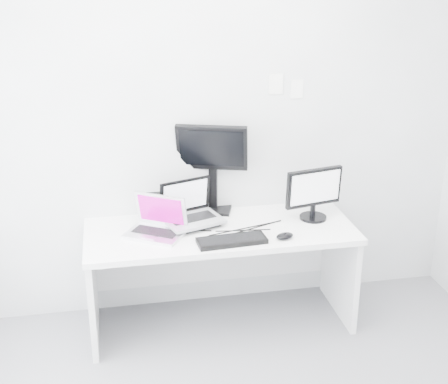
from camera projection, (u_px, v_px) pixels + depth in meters
The scene contains 11 objects.
back_wall at pixel (211, 125), 4.25m from camera, with size 3.60×3.60×0.00m, color silver.
desk at pixel (221, 277), 4.28m from camera, with size 1.80×0.70×0.73m, color white.
macbook at pixel (154, 217), 4.00m from camera, with size 0.36×0.27×0.27m, color silver.
speaker at pixel (155, 208), 4.23m from camera, with size 0.10×0.10×0.20m, color black.
dell_laptop at pixel (193, 205), 4.14m from camera, with size 0.37×0.29×0.31m, color #A1A3A9.
rear_monitor at pixel (212, 167), 4.32m from camera, with size 0.49×0.18×0.66m, color black.
samsung_monitor at pixel (314, 193), 4.24m from camera, with size 0.41×0.19×0.38m, color black.
keyboard at pixel (232, 241), 3.95m from camera, with size 0.44×0.16×0.03m, color black.
mouse at pixel (285, 236), 4.00m from camera, with size 0.12×0.08×0.04m, color black.
wall_note_0 at pixel (276, 84), 4.23m from camera, with size 0.10×0.00×0.14m, color white.
wall_note_1 at pixel (297, 89), 4.27m from camera, with size 0.09×0.00×0.13m, color white.
Camera 1 is at (-0.69, -2.47, 2.46)m, focal length 49.82 mm.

